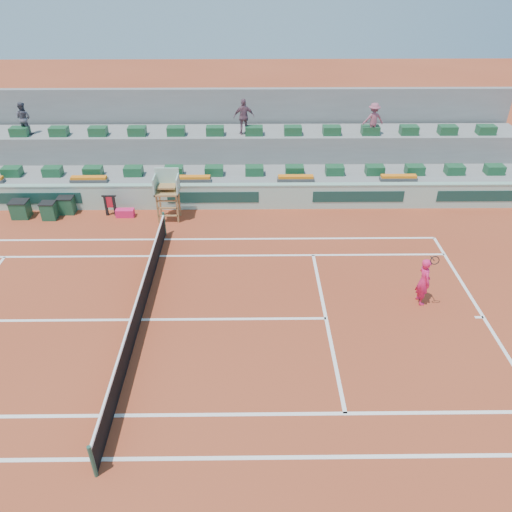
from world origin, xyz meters
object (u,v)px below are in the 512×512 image
object	(u,v)px
player_bag	(125,213)
drink_cooler_a	(67,205)
tennis_player	(424,281)
umpire_chair	(167,188)

from	to	relation	value
player_bag	drink_cooler_a	bearing A→B (deg)	171.73
player_bag	tennis_player	xyz separation A→B (m)	(12.04, -6.76, 0.73)
drink_cooler_a	tennis_player	xyz separation A→B (m)	(14.87, -7.17, 0.49)
drink_cooler_a	tennis_player	world-z (taller)	tennis_player
player_bag	tennis_player	distance (m)	13.83
umpire_chair	tennis_player	distance (m)	11.91
umpire_chair	drink_cooler_a	bearing A→B (deg)	173.29
player_bag	drink_cooler_a	distance (m)	2.87
drink_cooler_a	tennis_player	distance (m)	16.52
player_bag	umpire_chair	xyz separation A→B (m)	(2.14, -0.17, 1.35)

